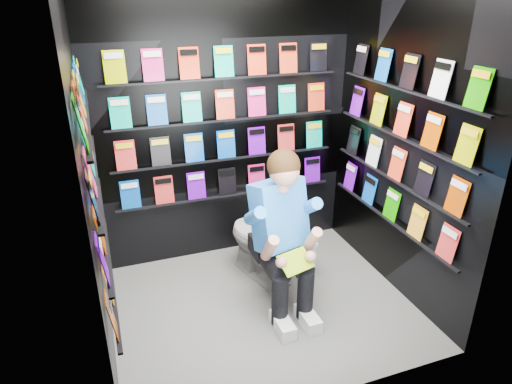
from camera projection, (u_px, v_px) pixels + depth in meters
name	position (u px, v px, depth m)	size (l,w,h in m)	color
floor	(263.00, 306.00, 3.81)	(2.40, 2.40, 0.00)	slate
wall_back	(225.00, 124.00, 4.14)	(2.40, 0.04, 2.60)	black
wall_front	(330.00, 220.00, 2.43)	(2.40, 0.04, 2.60)	black
wall_left	(88.00, 182.00, 2.91)	(0.04, 2.00, 2.60)	black
wall_right	(403.00, 142.00, 3.66)	(0.04, 2.00, 2.60)	black
comics_back	(226.00, 125.00, 4.11)	(2.10, 0.06, 1.37)	#E9247D
comics_left	(93.00, 180.00, 2.92)	(0.06, 1.70, 1.37)	#E9247D
comics_right	(400.00, 142.00, 3.65)	(0.06, 1.70, 1.37)	#E9247D
toilet	(261.00, 240.00, 4.09)	(0.42, 0.75, 0.73)	white
longbox	(292.00, 255.00, 4.26)	(0.22, 0.40, 0.30)	white
longbox_lid	(293.00, 240.00, 4.20)	(0.24, 0.42, 0.03)	white
reader	(278.00, 215.00, 3.59)	(0.56, 0.82, 1.51)	blue
held_comic	(296.00, 262.00, 3.37)	(0.26, 0.01, 0.18)	#1B9320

